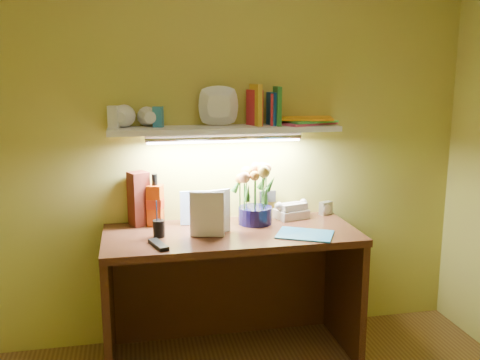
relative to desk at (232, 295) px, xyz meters
name	(u,v)px	position (x,y,z in m)	size (l,w,h in m)	color
desk	(232,295)	(0.00, 0.00, 0.00)	(1.40, 0.60, 0.75)	#361D0E
flower_bouquet	(255,195)	(0.16, 0.13, 0.55)	(0.22, 0.22, 0.34)	#0D0B34
telephone	(291,209)	(0.40, 0.20, 0.43)	(0.18, 0.14, 0.11)	beige
desk_clock	(326,208)	(0.64, 0.24, 0.42)	(0.08, 0.04, 0.08)	#B7B5BA
whisky_bottle	(155,200)	(-0.40, 0.21, 0.53)	(0.08, 0.08, 0.30)	#B03506
whisky_box	(139,199)	(-0.49, 0.24, 0.53)	(0.10, 0.10, 0.31)	#551B12
pen_cup	(159,223)	(-0.40, -0.01, 0.45)	(0.06, 0.06, 0.16)	black
art_card	(197,208)	(-0.17, 0.19, 0.47)	(0.19, 0.04, 0.19)	white
tv_remote	(158,245)	(-0.41, -0.17, 0.38)	(0.05, 0.17, 0.02)	black
blue_folder	(305,234)	(0.38, -0.14, 0.38)	(0.29, 0.21, 0.01)	teal
desk_book_a	(190,214)	(-0.24, -0.04, 0.50)	(0.18, 0.02, 0.25)	silver
desk_book_b	(200,213)	(-0.18, -0.03, 0.50)	(0.18, 0.02, 0.24)	white
wall_shelf	(227,122)	(0.01, 0.19, 0.96)	(1.33, 0.34, 0.26)	white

